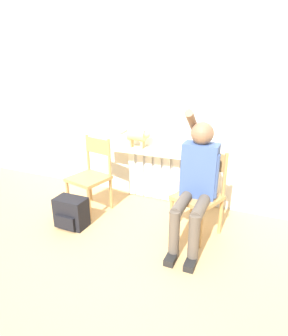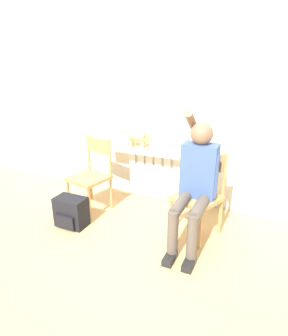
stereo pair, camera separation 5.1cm
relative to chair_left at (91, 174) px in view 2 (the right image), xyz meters
name	(u,v)px [view 2 (the right image)]	position (x,y,z in m)	size (l,w,h in m)	color
ground_plane	(117,245)	(0.64, -0.56, -0.45)	(12.00, 12.00, 0.00)	tan
wall_with_window	(163,95)	(0.64, 0.67, 0.90)	(7.00, 0.06, 2.70)	silver
radiator	(159,176)	(0.64, 0.59, -0.13)	(0.86, 0.08, 0.65)	white
windowsill	(157,152)	(0.64, 0.51, 0.22)	(1.38, 0.25, 0.05)	beige
window_glass	(162,92)	(0.64, 0.64, 0.93)	(1.32, 0.01, 1.36)	white
chair_left	(91,174)	(0.00, 0.00, 0.00)	(0.49, 0.49, 0.89)	#B2844C
chair_right	(200,194)	(1.31, 0.00, 0.00)	(0.54, 0.54, 0.89)	#B2844C
person	(196,179)	(1.30, -0.13, 0.21)	(0.36, 1.04, 1.31)	brown
cat	(138,136)	(0.39, 0.51, 0.40)	(0.43, 0.14, 0.25)	#DBB77A
backpack	(71,212)	(0.01, -0.44, -0.29)	(0.34, 0.24, 0.33)	black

